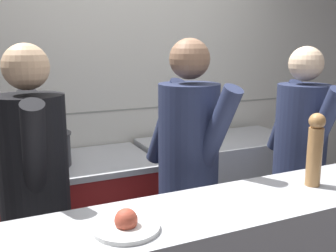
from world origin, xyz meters
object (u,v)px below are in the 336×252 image
plated_dish_main (126,225)px  chef_line (299,159)px  chefs_knife (178,150)px  stock_pot (47,149)px  chef_head_cook (35,194)px  oven_range (68,221)px  chef_sous (188,171)px  pepper_mill (315,148)px

plated_dish_main → chef_line: 1.57m
chefs_knife → chef_line: 0.86m
stock_pot → chef_line: bearing=-25.2°
chef_head_cook → plated_dish_main: bearing=-67.5°
oven_range → chefs_knife: bearing=-10.8°
chef_sous → oven_range: bearing=113.2°
chefs_knife → plated_dish_main: plated_dish_main is taller
plated_dish_main → chef_sous: size_ratio=0.15×
oven_range → stock_pot: size_ratio=3.67×
stock_pot → chef_line: chef_line is taller
pepper_mill → chef_sous: bearing=123.4°
oven_range → chef_head_cook: chef_head_cook is taller
oven_range → chef_sous: chef_sous is taller
chefs_knife → oven_range: bearing=169.2°
pepper_mill → chef_sous: 0.73m
chef_line → stock_pot: bearing=162.8°
stock_pot → pepper_mill: (1.08, -1.29, 0.20)m
oven_range → pepper_mill: (0.96, -1.32, 0.76)m
chefs_knife → plated_dish_main: size_ratio=1.51×
stock_pot → pepper_mill: pepper_mill is taller
stock_pot → chefs_knife: 0.93m
chef_head_cook → chef_sous: 0.85m
oven_range → chef_sous: size_ratio=0.71×
pepper_mill → chef_line: (0.46, 0.57, -0.27)m
chef_head_cook → chef_sous: size_ratio=0.99×
pepper_mill → chefs_knife: bearing=97.8°
chefs_knife → pepper_mill: bearing=-82.2°
stock_pot → pepper_mill: bearing=-50.1°
oven_range → plated_dish_main: bearing=-90.8°
oven_range → pepper_mill: size_ratio=3.38×
plated_dish_main → pepper_mill: size_ratio=0.70×
plated_dish_main → chef_line: (1.44, 0.63, -0.10)m
oven_range → chef_sous: (0.58, -0.74, 0.52)m
stock_pot → chef_sous: chef_sous is taller
plated_dish_main → chefs_knife: bearing=56.2°
pepper_mill → chef_sous: (-0.38, 0.58, -0.24)m
chef_sous → chef_line: bearing=-15.6°
oven_range → pepper_mill: pepper_mill is taller
oven_range → chef_head_cook: size_ratio=0.72×
stock_pot → chefs_knife: bearing=-7.7°
chefs_knife → chef_line: chef_line is taller
plated_dish_main → stock_pot: bearing=94.1°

